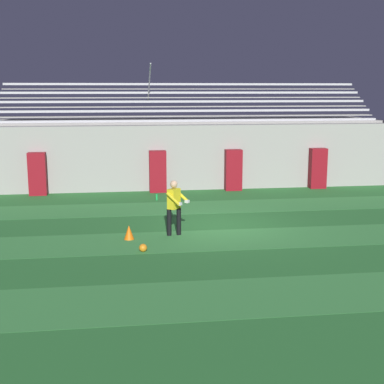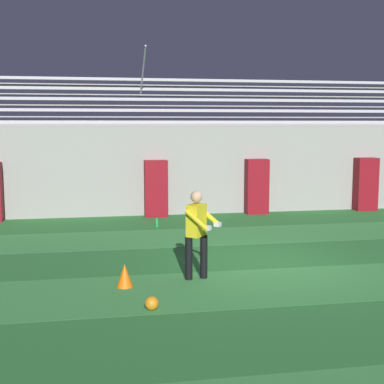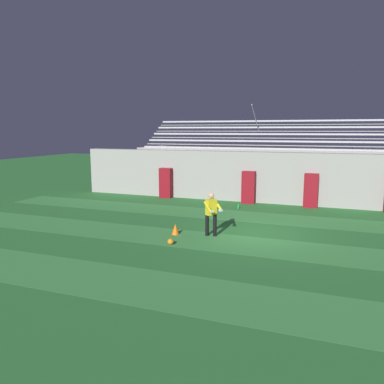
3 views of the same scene
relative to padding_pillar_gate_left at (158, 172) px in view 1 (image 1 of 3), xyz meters
name	(u,v)px [view 1 (image 1 of 3)]	position (x,y,z in m)	size (l,w,h in m)	color
ground_plane	(221,225)	(1.64, -5.95, -0.88)	(80.00, 80.00, 0.00)	#286B2D
turf_stripe_near	(274,295)	(1.64, -11.95, -0.88)	(28.00, 2.19, 0.01)	#38843D
turf_stripe_mid	(232,239)	(1.64, -7.58, -0.88)	(28.00, 2.19, 0.01)	#38843D
turf_stripe_far	(208,207)	(1.64, -3.20, -0.88)	(28.00, 2.19, 0.01)	#38843D
back_wall	(194,157)	(1.64, 0.55, 0.52)	(24.00, 0.60, 2.80)	#999691
padding_pillar_gate_left	(158,172)	(0.00, 0.00, 0.00)	(0.71, 0.44, 1.77)	maroon
padding_pillar_gate_right	(233,170)	(3.27, 0.00, 0.00)	(0.71, 0.44, 1.77)	maroon
padding_pillar_far_left	(37,174)	(-4.96, 0.00, 0.00)	(0.71, 0.44, 1.77)	maroon
padding_pillar_far_right	(318,168)	(7.07, 0.00, 0.00)	(0.71, 0.44, 1.77)	maroon
bleacher_stand	(187,149)	(1.64, 2.89, 0.62)	(18.00, 4.05, 5.43)	#999691
goalkeeper	(174,204)	(0.02, -6.91, 0.07)	(0.73, 0.74, 1.67)	black
soccer_ball	(143,248)	(-0.99, -8.46, -0.77)	(0.22, 0.22, 0.22)	orange
traffic_cone	(129,232)	(-1.35, -7.18, -0.67)	(0.30, 0.30, 0.42)	orange
water_bottle	(157,197)	(-0.16, -1.68, -0.76)	(0.07, 0.07, 0.24)	green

